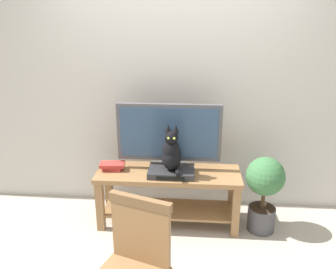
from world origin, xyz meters
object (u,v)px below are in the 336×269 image
object	(u,v)px
tv	(169,135)
book_stack	(113,166)
wooden_chair	(133,263)
potted_plant	(264,188)
tv_stand	(168,188)
media_box	(172,172)
cat	(172,153)

from	to	relation	value
tv	book_stack	bearing A→B (deg)	-173.76
wooden_chair	book_stack	distance (m)	1.37
tv	potted_plant	distance (m)	1.01
book_stack	tv_stand	bearing A→B (deg)	-1.71
tv_stand	wooden_chair	bearing A→B (deg)	-95.16
tv_stand	book_stack	distance (m)	0.58
tv	wooden_chair	distance (m)	1.41
tv	media_box	bearing A→B (deg)	-73.84
wooden_chair	book_stack	size ratio (longest dim) A/B	3.85
cat	wooden_chair	xyz separation A→B (m)	(-0.15, -1.22, -0.23)
media_box	potted_plant	world-z (taller)	potted_plant
book_stack	tv	bearing A→B (deg)	6.24
tv_stand	tv	xyz separation A→B (m)	(0.00, 0.07, 0.51)
tv_stand	cat	size ratio (longest dim) A/B	3.07
cat	potted_plant	world-z (taller)	cat
tv_stand	media_box	size ratio (longest dim) A/B	3.20
tv_stand	book_stack	xyz separation A→B (m)	(-0.54, 0.02, 0.20)
book_stack	media_box	bearing A→B (deg)	-6.67
tv_stand	book_stack	size ratio (longest dim) A/B	5.59
tv	book_stack	xyz separation A→B (m)	(-0.54, -0.06, -0.31)
tv	media_box	distance (m)	0.34
media_box	wooden_chair	bearing A→B (deg)	-97.05
tv	wooden_chair	size ratio (longest dim) A/B	1.04
tv	cat	world-z (taller)	tv
wooden_chair	potted_plant	xyz separation A→B (m)	(1.01, 1.22, -0.10)
media_box	book_stack	xyz separation A→B (m)	(-0.58, 0.07, 0.01)
wooden_chair	book_stack	world-z (taller)	wooden_chair
potted_plant	wooden_chair	bearing A→B (deg)	-129.59
cat	potted_plant	bearing A→B (deg)	0.25
media_box	cat	distance (m)	0.20
tv	potted_plant	size ratio (longest dim) A/B	1.32
tv	tv_stand	bearing A→B (deg)	-90.02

